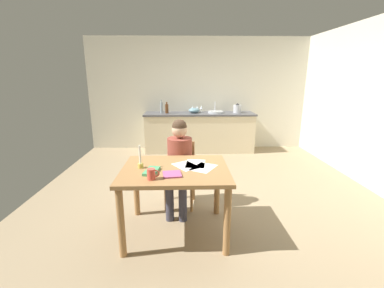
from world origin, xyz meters
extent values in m
cube|color=#937F60|center=(0.00, 0.00, -0.02)|extent=(5.20, 5.20, 0.04)
cube|color=beige|center=(0.00, 2.60, 1.30)|extent=(5.20, 0.12, 2.60)
cube|color=beige|center=(0.00, 2.24, 0.43)|extent=(2.48, 0.60, 0.86)
cube|color=#4C4C51|center=(0.00, 2.24, 0.88)|extent=(2.52, 0.64, 0.04)
cube|color=#9E7042|center=(-0.45, -1.08, 0.75)|extent=(1.14, 0.92, 0.04)
cylinder|color=#9E7042|center=(-0.96, -1.48, 0.36)|extent=(0.07, 0.07, 0.73)
cylinder|color=#9E7042|center=(0.06, -1.48, 0.36)|extent=(0.07, 0.07, 0.73)
cylinder|color=#9E7042|center=(-0.96, -0.68, 0.36)|extent=(0.07, 0.07, 0.73)
cylinder|color=#9E7042|center=(0.06, -0.68, 0.36)|extent=(0.07, 0.07, 0.73)
cube|color=#9E7042|center=(-0.41, -0.44, 0.45)|extent=(0.44, 0.44, 0.04)
cube|color=#9E7042|center=(-0.39, -0.25, 0.66)|extent=(0.36, 0.07, 0.40)
cylinder|color=#9E7042|center=(-0.60, -0.59, 0.22)|extent=(0.04, 0.04, 0.44)
cylinder|color=#9E7042|center=(-0.26, -0.62, 0.22)|extent=(0.04, 0.04, 0.44)
cylinder|color=#9E7042|center=(-0.56, -0.25, 0.22)|extent=(0.04, 0.04, 0.44)
cylinder|color=#9E7042|center=(-0.22, -0.29, 0.22)|extent=(0.04, 0.04, 0.44)
cylinder|color=brown|center=(-0.41, -0.46, 0.70)|extent=(0.35, 0.35, 0.50)
sphere|color=#D8AD8C|center=(-0.41, -0.46, 1.06)|extent=(0.20, 0.20, 0.20)
sphere|color=#473323|center=(-0.41, -0.46, 1.10)|extent=(0.19, 0.19, 0.19)
cylinder|color=#383847|center=(-0.51, -0.64, 0.45)|extent=(0.17, 0.39, 0.13)
cylinder|color=#383847|center=(-0.53, -0.83, 0.23)|extent=(0.10, 0.10, 0.45)
cylinder|color=#383847|center=(-0.35, -0.65, 0.45)|extent=(0.17, 0.39, 0.13)
cylinder|color=#383847|center=(-0.37, -0.84, 0.23)|extent=(0.10, 0.10, 0.45)
cylinder|color=#D84C3F|center=(-0.66, -1.37, 0.82)|extent=(0.08, 0.08, 0.11)
torus|color=#D84C3F|center=(-0.62, -1.37, 0.83)|extent=(0.07, 0.01, 0.07)
cylinder|color=gold|center=(-0.82, -1.05, 0.79)|extent=(0.06, 0.06, 0.05)
cylinder|color=white|center=(-0.82, -1.05, 0.92)|extent=(0.02, 0.02, 0.20)
cube|color=#B04F86|center=(-0.47, -1.27, 0.77)|extent=(0.20, 0.21, 0.02)
cube|color=#439660|center=(-0.68, -1.19, 0.78)|extent=(0.16, 0.26, 0.03)
cube|color=white|center=(-0.22, -0.94, 0.77)|extent=(0.24, 0.32, 0.00)
cube|color=white|center=(-0.14, -1.07, 0.77)|extent=(0.33, 0.36, 0.00)
cube|color=white|center=(-0.33, -1.00, 0.77)|extent=(0.34, 0.36, 0.00)
cylinder|color=#B2B7BC|center=(0.37, 2.24, 0.92)|extent=(0.36, 0.36, 0.04)
cylinder|color=silver|center=(0.37, 2.40, 1.02)|extent=(0.02, 0.02, 0.24)
cylinder|color=#8C999E|center=(-0.87, 2.22, 1.02)|extent=(0.06, 0.06, 0.24)
cylinder|color=#8C999E|center=(-0.87, 2.22, 1.17)|extent=(0.03, 0.03, 0.06)
cylinder|color=#593319|center=(-0.75, 2.22, 1.00)|extent=(0.08, 0.08, 0.20)
cylinder|color=#593319|center=(-0.75, 2.22, 1.13)|extent=(0.03, 0.03, 0.05)
ellipsoid|color=#668C99|center=(-0.12, 2.26, 0.96)|extent=(0.26, 0.26, 0.12)
cylinder|color=#B7BABF|center=(0.87, 2.24, 0.99)|extent=(0.18, 0.18, 0.18)
cone|color=#262628|center=(0.87, 2.24, 1.10)|extent=(0.11, 0.11, 0.04)
cylinder|color=silver|center=(0.05, 2.39, 0.90)|extent=(0.06, 0.06, 0.00)
cylinder|color=silver|center=(0.05, 2.39, 0.94)|extent=(0.01, 0.01, 0.07)
cone|color=silver|center=(0.05, 2.39, 1.01)|extent=(0.07, 0.07, 0.08)
cylinder|color=silver|center=(-0.05, 2.39, 0.90)|extent=(0.06, 0.06, 0.00)
cylinder|color=silver|center=(-0.05, 2.39, 0.94)|extent=(0.01, 0.01, 0.07)
cone|color=silver|center=(-0.05, 2.39, 1.01)|extent=(0.07, 0.07, 0.08)
cylinder|color=silver|center=(-0.16, 2.39, 0.90)|extent=(0.06, 0.06, 0.00)
cylinder|color=silver|center=(-0.16, 2.39, 0.94)|extent=(0.01, 0.01, 0.07)
cone|color=silver|center=(-0.16, 2.39, 1.01)|extent=(0.07, 0.07, 0.08)
camera|label=1|loc=(-0.34, -3.68, 1.72)|focal=24.18mm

